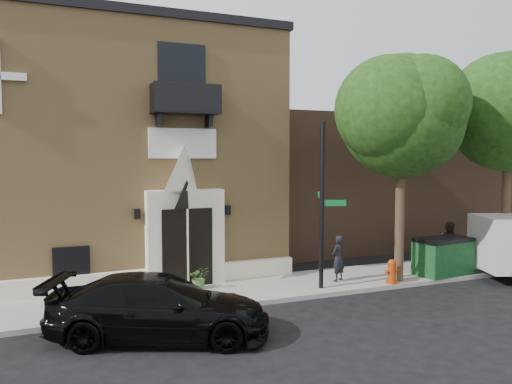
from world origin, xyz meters
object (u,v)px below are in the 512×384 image
pedestrian_near (338,258)px  pedestrian_far (449,243)px  black_sedan (160,307)px  street_sign (322,205)px  dumpster (443,256)px  fire_hydrant (392,272)px

pedestrian_near → pedestrian_far: (5.51, 0.59, 0.07)m
black_sedan → street_sign: 6.51m
street_sign → pedestrian_near: street_sign is taller
pedestrian_near → pedestrian_far: 5.55m
black_sedan → dumpster: bearing=-57.0°
black_sedan → pedestrian_near: bearing=-46.0°
dumpster → black_sedan: bearing=-174.8°
pedestrian_near → black_sedan: bearing=-3.8°
fire_hydrant → dumpster: bearing=8.4°
dumpster → pedestrian_near: 4.11m
dumpster → pedestrian_near: size_ratio=1.37×
fire_hydrant → pedestrian_near: pedestrian_near is taller
dumpster → pedestrian_near: bearing=165.4°
fire_hydrant → pedestrian_far: size_ratio=0.48×
black_sedan → fire_hydrant: size_ratio=6.47×
black_sedan → pedestrian_near: 7.30m
pedestrian_near → pedestrian_far: bearing=160.2°
black_sedan → street_sign: bearing=-47.6°
pedestrian_far → dumpster: bearing=123.6°
fire_hydrant → dumpster: 2.60m
fire_hydrant → pedestrian_far: (4.00, 1.59, 0.46)m
dumpster → pedestrian_far: bearing=34.0°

